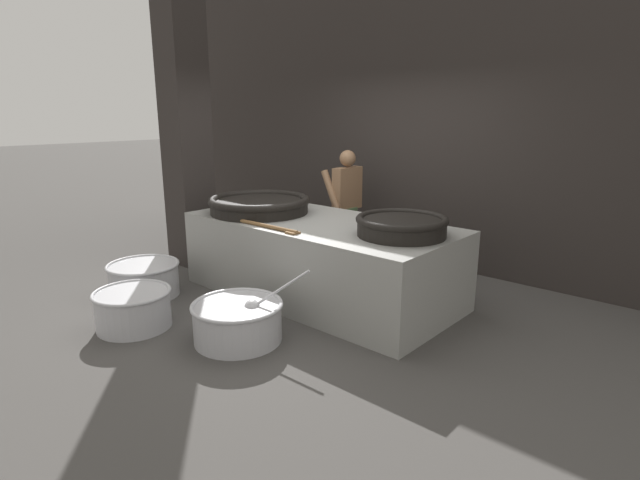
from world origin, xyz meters
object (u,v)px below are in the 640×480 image
object	(u,v)px
giant_wok_far	(402,225)
prep_bowl_extra	(144,278)
prep_bowl_vegetables	(238,320)
cook	(347,203)
giant_wok_near	(259,204)
prep_bowl_meat	(133,307)

from	to	relation	value
giant_wok_far	prep_bowl_extra	xyz separation A→B (m)	(-2.44, -1.33, -0.74)
prep_bowl_vegetables	prep_bowl_extra	bearing A→B (deg)	178.96
prep_bowl_extra	giant_wok_far	bearing A→B (deg)	28.61
cook	prep_bowl_vegetables	world-z (taller)	cook
giant_wok_near	prep_bowl_vegetables	distance (m)	1.76
giant_wok_far	prep_bowl_extra	world-z (taller)	giant_wok_far
giant_wok_near	prep_bowl_extra	xyz separation A→B (m)	(-0.61, -1.18, -0.74)
giant_wok_near	prep_bowl_meat	world-z (taller)	giant_wok_near
giant_wok_far	prep_bowl_extra	bearing A→B (deg)	-151.39
prep_bowl_vegetables	prep_bowl_extra	distance (m)	1.65
cook	prep_bowl_meat	world-z (taller)	cook
prep_bowl_vegetables	giant_wok_far	bearing A→B (deg)	59.90
giant_wok_near	prep_bowl_extra	distance (m)	1.52
giant_wok_far	prep_bowl_vegetables	world-z (taller)	giant_wok_far
giant_wok_far	prep_bowl_meat	bearing A→B (deg)	-133.57
cook	prep_bowl_meat	size ratio (longest dim) A/B	2.10
cook	prep_bowl_extra	distance (m)	2.68
prep_bowl_meat	prep_bowl_vegetables	bearing A→B (deg)	26.33
prep_bowl_vegetables	cook	bearing A→B (deg)	107.24
giant_wok_near	prep_bowl_meat	distance (m)	1.84
giant_wok_far	cook	size ratio (longest dim) A/B	0.58
giant_wok_far	cook	xyz separation A→B (m)	(-1.56, 1.12, -0.13)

